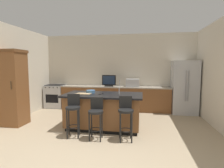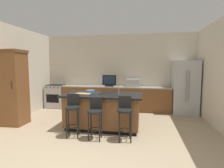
# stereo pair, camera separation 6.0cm
# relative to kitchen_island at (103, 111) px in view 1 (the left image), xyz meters

# --- Properties ---
(ground_plane) EXTENTS (16.36, 16.36, 0.00)m
(ground_plane) POSITION_rel_kitchen_island_xyz_m (0.06, -1.65, -0.47)
(ground_plane) COLOR tan
(wall_back) EXTENTS (6.31, 0.12, 2.89)m
(wall_back) POSITION_rel_kitchen_island_xyz_m (0.06, 2.44, 0.97)
(wall_back) COLOR beige
(wall_back) RESTS_ON ground_plane
(wall_left) EXTENTS (0.12, 4.49, 2.89)m
(wall_left) POSITION_rel_kitchen_island_xyz_m (-2.90, 0.39, 0.97)
(wall_left) COLOR beige
(wall_left) RESTS_ON ground_plane
(wall_right) EXTENTS (0.12, 4.49, 2.89)m
(wall_right) POSITION_rel_kitchen_island_xyz_m (3.01, 0.39, 0.97)
(wall_right) COLOR beige
(wall_right) RESTS_ON ground_plane
(counter_back) EXTENTS (4.10, 0.62, 0.90)m
(counter_back) POSITION_rel_kitchen_island_xyz_m (0.01, 2.06, -0.02)
(counter_back) COLOR brown
(counter_back) RESTS_ON ground_plane
(kitchen_island) EXTENTS (2.07, 1.07, 0.93)m
(kitchen_island) POSITION_rel_kitchen_island_xyz_m (0.00, 0.00, 0.00)
(kitchen_island) COLOR black
(kitchen_island) RESTS_ON ground_plane
(refrigerator) EXTENTS (0.84, 0.80, 1.85)m
(refrigerator) POSITION_rel_kitchen_island_xyz_m (2.48, 1.98, 0.45)
(refrigerator) COLOR #B7BABF
(refrigerator) RESTS_ON ground_plane
(range_oven) EXTENTS (0.74, 0.63, 0.92)m
(range_oven) POSITION_rel_kitchen_island_xyz_m (-2.42, 2.06, -0.02)
(range_oven) COLOR #B7BABF
(range_oven) RESTS_ON ground_plane
(cabinet_tower) EXTENTS (0.66, 0.60, 2.11)m
(cabinet_tower) POSITION_rel_kitchen_island_xyz_m (-2.55, -0.14, 0.62)
(cabinet_tower) COLOR brown
(cabinet_tower) RESTS_ON ground_plane
(microwave) EXTENTS (0.48, 0.36, 0.29)m
(microwave) POSITION_rel_kitchen_island_xyz_m (0.67, 2.06, 0.57)
(microwave) COLOR #B7BABF
(microwave) RESTS_ON counter_back
(tv_monitor) EXTENTS (0.52, 0.16, 0.43)m
(tv_monitor) POSITION_rel_kitchen_island_xyz_m (-0.22, 2.01, 0.62)
(tv_monitor) COLOR black
(tv_monitor) RESTS_ON counter_back
(sink_faucet_back) EXTENTS (0.02, 0.02, 0.24)m
(sink_faucet_back) POSITION_rel_kitchen_island_xyz_m (0.18, 2.16, 0.54)
(sink_faucet_back) COLOR #B2B2B7
(sink_faucet_back) RESTS_ON counter_back
(sink_faucet_island) EXTENTS (0.02, 0.02, 0.22)m
(sink_faucet_island) POSITION_rel_kitchen_island_xyz_m (0.43, 0.00, 0.56)
(sink_faucet_island) COLOR #B2B2B7
(sink_faucet_island) RESTS_ON kitchen_island
(bar_stool_left) EXTENTS (0.35, 0.37, 1.00)m
(bar_stool_left) POSITION_rel_kitchen_island_xyz_m (-0.57, -0.68, 0.13)
(bar_stool_left) COLOR black
(bar_stool_left) RESTS_ON ground_plane
(bar_stool_center) EXTENTS (0.34, 0.35, 0.95)m
(bar_stool_center) POSITION_rel_kitchen_island_xyz_m (-0.00, -0.74, 0.09)
(bar_stool_center) COLOR black
(bar_stool_center) RESTS_ON ground_plane
(bar_stool_right) EXTENTS (0.34, 0.36, 0.99)m
(bar_stool_right) POSITION_rel_kitchen_island_xyz_m (0.67, -0.69, 0.12)
(bar_stool_right) COLOR black
(bar_stool_right) RESTS_ON ground_plane
(fruit_bowl) EXTENTS (0.25, 0.25, 0.08)m
(fruit_bowl) POSITION_rel_kitchen_island_xyz_m (-0.37, 0.10, 0.49)
(fruit_bowl) COLOR #3F668C
(fruit_bowl) RESTS_ON kitchen_island
(cell_phone) EXTENTS (0.14, 0.16, 0.01)m
(cell_phone) POSITION_rel_kitchen_island_xyz_m (-0.05, -0.02, 0.46)
(cell_phone) COLOR black
(cell_phone) RESTS_ON kitchen_island
(cutting_board) EXTENTS (0.40, 0.26, 0.02)m
(cutting_board) POSITION_rel_kitchen_island_xyz_m (-0.51, -0.10, 0.46)
(cutting_board) COLOR tan
(cutting_board) RESTS_ON kitchen_island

